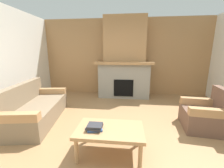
{
  "coord_description": "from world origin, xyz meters",
  "views": [
    {
      "loc": [
        0.12,
        -2.3,
        1.54
      ],
      "look_at": [
        -0.24,
        0.93,
        0.8
      ],
      "focal_mm": 22.7,
      "sensor_mm": 36.0,
      "label": 1
    }
  ],
  "objects_px": {
    "coffee_table": "(110,132)",
    "fireplace": "(124,63)",
    "couch": "(35,109)",
    "armchair": "(206,115)"
  },
  "relations": [
    {
      "from": "coffee_table",
      "to": "fireplace",
      "type": "bearing_deg",
      "value": 87.62
    },
    {
      "from": "couch",
      "to": "coffee_table",
      "type": "distance_m",
      "value": 2.03
    },
    {
      "from": "couch",
      "to": "fireplace",
      "type": "bearing_deg",
      "value": 47.62
    },
    {
      "from": "fireplace",
      "to": "couch",
      "type": "bearing_deg",
      "value": -132.38
    },
    {
      "from": "couch",
      "to": "coffee_table",
      "type": "height_order",
      "value": "couch"
    },
    {
      "from": "fireplace",
      "to": "coffee_table",
      "type": "bearing_deg",
      "value": -92.38
    },
    {
      "from": "fireplace",
      "to": "couch",
      "type": "xyz_separation_m",
      "value": [
        -1.95,
        -2.14,
        -0.88
      ]
    },
    {
      "from": "armchair",
      "to": "fireplace",
      "type": "bearing_deg",
      "value": 129.55
    },
    {
      "from": "couch",
      "to": "armchair",
      "type": "distance_m",
      "value": 3.67
    },
    {
      "from": "coffee_table",
      "to": "couch",
      "type": "bearing_deg",
      "value": 153.82
    }
  ]
}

